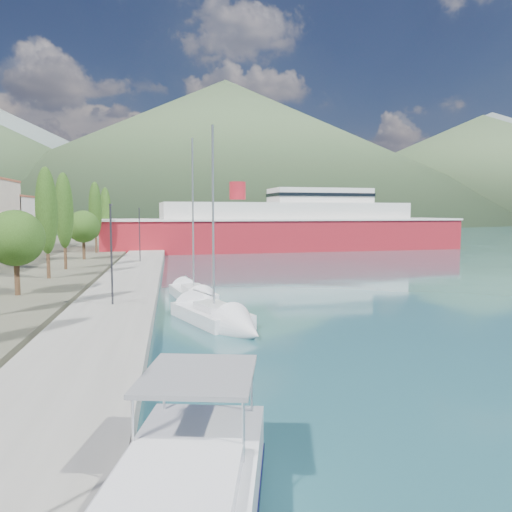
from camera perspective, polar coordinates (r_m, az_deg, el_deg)
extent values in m
plane|color=#24535B|center=(138.22, -7.37, 2.33)|extent=(1400.00, 1400.00, 0.00)
cube|color=gray|center=(44.51, -14.16, -2.82)|extent=(5.00, 88.00, 0.80)
cone|color=slate|center=(708.14, -2.68, 11.78)|extent=(760.00, 760.00, 180.00)
cone|color=slate|center=(752.94, 25.19, 9.38)|extent=(640.00, 640.00, 140.00)
cone|color=#405836|center=(423.53, -3.47, 11.93)|extent=(480.00, 480.00, 115.00)
cone|color=#405836|center=(479.92, 24.33, 9.18)|extent=(420.00, 420.00, 90.00)
cube|color=white|center=(88.09, -27.23, 3.38)|extent=(9.00, 10.00, 8.00)
cylinder|color=#47301E|center=(37.74, -25.63, -2.26)|extent=(0.36, 0.36, 2.38)
sphere|color=#294B16|center=(37.51, -25.79, 1.86)|extent=(3.81, 3.81, 3.81)
cylinder|color=#47301E|center=(46.22, -22.63, -1.09)|extent=(0.30, 0.30, 2.09)
ellipsoid|color=#294B16|center=(45.99, -22.83, 4.81)|extent=(1.80, 1.80, 7.41)
cylinder|color=#47301E|center=(53.03, -20.94, -0.29)|extent=(0.30, 0.30, 2.11)
ellipsoid|color=#294B16|center=(52.83, -21.10, 4.88)|extent=(1.80, 1.80, 7.46)
cylinder|color=#47301E|center=(63.45, -19.07, 0.72)|extent=(0.36, 0.36, 2.41)
sphere|color=#294B16|center=(63.31, -19.14, 3.20)|extent=(3.85, 3.85, 3.85)
cylinder|color=#47301E|center=(73.33, -17.79, 1.21)|extent=(0.30, 0.30, 2.18)
ellipsoid|color=#294B16|center=(73.19, -17.90, 5.08)|extent=(1.80, 1.80, 7.73)
cylinder|color=#47301E|center=(84.19, -16.74, 1.67)|extent=(0.30, 0.30, 2.13)
ellipsoid|color=#294B16|center=(84.07, -16.82, 4.97)|extent=(1.80, 1.80, 7.55)
cylinder|color=#2D2D33|center=(31.11, -16.20, 0.12)|extent=(0.12, 0.12, 6.00)
cube|color=#2D2D33|center=(31.25, -16.28, 5.65)|extent=(0.15, 0.50, 0.12)
cylinder|color=#2D2D33|center=(58.00, -13.16, 2.36)|extent=(0.12, 0.12, 6.00)
cube|color=#2D2D33|center=(58.19, -13.21, 5.32)|extent=(0.15, 0.50, 0.12)
cube|color=silver|center=(10.64, -8.44, -26.41)|extent=(4.28, 7.45, 1.17)
cube|color=silver|center=(9.54, -9.66, -25.20)|extent=(2.93, 3.83, 0.43)
cube|color=slate|center=(11.51, -6.60, -13.33)|extent=(3.03, 3.38, 0.11)
cube|color=silver|center=(29.38, -5.20, -6.93)|extent=(4.60, 6.67, 0.99)
cube|color=silver|center=(28.89, -4.85, -5.80)|extent=(2.31, 2.85, 0.38)
cylinder|color=silver|center=(28.38, -4.93, 4.27)|extent=(0.12, 0.12, 10.43)
cone|color=silver|center=(25.96, -1.36, -8.51)|extent=(3.40, 3.60, 2.53)
cube|color=silver|center=(37.19, -7.27, -4.46)|extent=(3.43, 6.65, 0.89)
cube|color=silver|center=(36.69, -7.13, -3.65)|extent=(1.82, 2.75, 0.35)
cylinder|color=silver|center=(36.28, -7.22, 4.68)|extent=(0.12, 0.12, 10.93)
cone|color=silver|center=(33.32, -5.67, -5.55)|extent=(2.80, 3.33, 2.29)
cube|color=maroon|center=(84.76, 3.34, 2.24)|extent=(60.62, 17.48, 5.77)
cube|color=silver|center=(84.67, 3.35, 4.19)|extent=(61.07, 17.89, 0.31)
cube|color=silver|center=(84.66, 3.36, 5.03)|extent=(41.98, 13.79, 3.09)
cube|color=silver|center=(86.81, 7.28, 6.83)|extent=(17.34, 9.08, 2.47)
cylinder|color=maroon|center=(82.58, -2.13, 7.47)|extent=(2.68, 2.68, 2.89)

